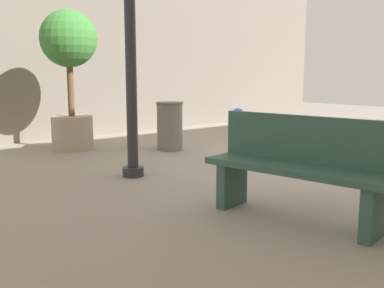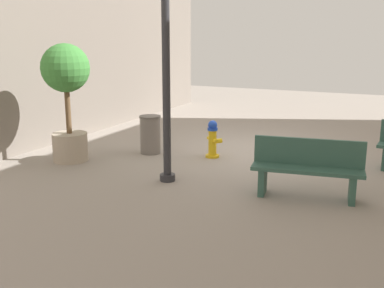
% 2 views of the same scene
% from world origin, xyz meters
% --- Properties ---
extents(ground_plane, '(23.40, 23.40, 0.00)m').
position_xyz_m(ground_plane, '(0.00, 0.00, 0.00)').
color(ground_plane, gray).
extents(fire_hydrant, '(0.36, 0.36, 0.80)m').
position_xyz_m(fire_hydrant, '(0.70, 0.88, 0.40)').
color(fire_hydrant, gold).
rests_on(fire_hydrant, ground_plane).
extents(bench_far, '(1.81, 0.69, 0.95)m').
position_xyz_m(bench_far, '(-1.64, 2.54, 0.50)').
color(bench_far, '#33594C').
rests_on(bench_far, ground_plane).
extents(planter_tree, '(0.98, 0.98, 2.42)m').
position_xyz_m(planter_tree, '(3.28, 2.41, 1.52)').
color(planter_tree, tan).
rests_on(planter_tree, ground_plane).
extents(trash_bin, '(0.47, 0.47, 0.84)m').
position_xyz_m(trash_bin, '(2.09, 1.15, 0.42)').
color(trash_bin, slate).
rests_on(trash_bin, ground_plane).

